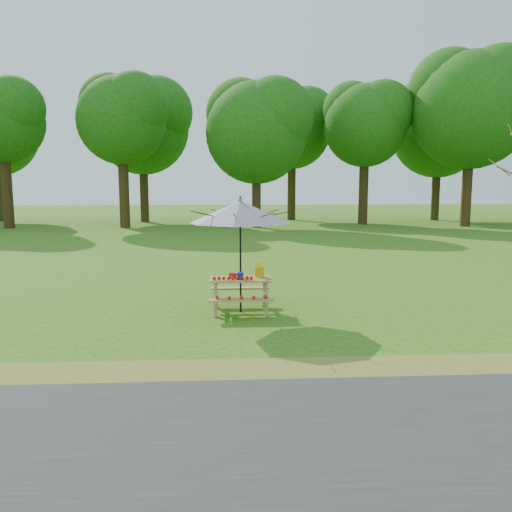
{
  "coord_description": "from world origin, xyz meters",
  "views": [
    {
      "loc": [
        -4.8,
        -9.01,
        2.42
      ],
      "look_at": [
        -4.24,
        0.5,
        1.1
      ],
      "focal_mm": 35.0,
      "sensor_mm": 36.0,
      "label": 1
    }
  ],
  "objects": [
    {
      "name": "tomatoes_row",
      "position": [
        -4.69,
        0.32,
        0.71
      ],
      "size": [
        0.77,
        0.13,
        0.07
      ],
      "primitive_type": null,
      "color": "red",
      "rests_on": "picnic_table"
    },
    {
      "name": "picnic_table",
      "position": [
        -4.54,
        0.5,
        0.33
      ],
      "size": [
        1.2,
        1.32,
        0.67
      ],
      "color": "#AB874D",
      "rests_on": "ground"
    },
    {
      "name": "flower_bucket",
      "position": [
        -4.16,
        0.64,
        0.89
      ],
      "size": [
        0.32,
        0.3,
        0.42
      ],
      "color": "#E5B60C",
      "rests_on": "picnic_table"
    },
    {
      "name": "patio_umbrella",
      "position": [
        -4.54,
        0.5,
        1.95
      ],
      "size": [
        2.24,
        2.24,
        2.25
      ],
      "color": "black",
      "rests_on": "ground"
    },
    {
      "name": "treeline",
      "position": [
        0.0,
        22.0,
        8.0
      ],
      "size": [
        60.0,
        12.0,
        16.0
      ],
      "primitive_type": null,
      "color": "#17530E",
      "rests_on": "ground"
    },
    {
      "name": "produce_bins",
      "position": [
        -4.61,
        0.51,
        0.72
      ],
      "size": [
        0.28,
        0.43,
        0.13
      ],
      "color": "red",
      "rests_on": "picnic_table"
    },
    {
      "name": "ground",
      "position": [
        0.0,
        0.0,
        0.0
      ],
      "size": [
        120.0,
        120.0,
        0.0
      ],
      "primitive_type": "plane",
      "color": "#246212",
      "rests_on": "ground"
    }
  ]
}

